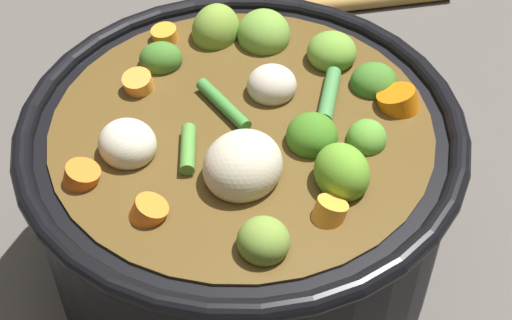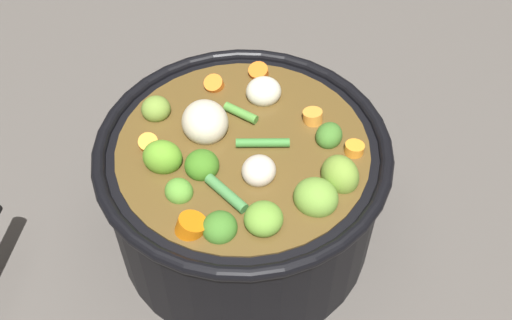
{
  "view_description": "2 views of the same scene",
  "coord_description": "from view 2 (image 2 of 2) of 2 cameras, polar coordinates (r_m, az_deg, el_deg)",
  "views": [
    {
      "loc": [
        -0.22,
        -0.29,
        0.48
      ],
      "look_at": [
        -0.0,
        -0.02,
        0.13
      ],
      "focal_mm": 53.85,
      "sensor_mm": 36.0,
      "label": 1
    },
    {
      "loc": [
        0.39,
        -0.01,
        0.58
      ],
      "look_at": [
        0.0,
        0.01,
        0.12
      ],
      "focal_mm": 42.63,
      "sensor_mm": 36.0,
      "label": 2
    }
  ],
  "objects": [
    {
      "name": "cooking_pot",
      "position": [
        0.64,
        -1.15,
        -2.61
      ],
      "size": [
        0.29,
        0.29,
        0.17
      ],
      "color": "black",
      "rests_on": "ground_plane"
    },
    {
      "name": "ground_plane",
      "position": [
        0.71,
        -1.05,
        -6.51
      ],
      "size": [
        1.1,
        1.1,
        0.0
      ],
      "primitive_type": "plane",
      "color": "#514C47"
    }
  ]
}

